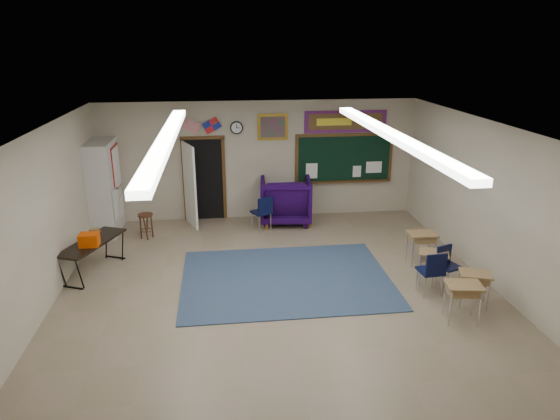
{
  "coord_description": "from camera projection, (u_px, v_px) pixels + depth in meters",
  "views": [
    {
      "loc": [
        -0.97,
        -7.85,
        4.4
      ],
      "look_at": [
        0.17,
        1.5,
        1.18
      ],
      "focal_mm": 32.0,
      "sensor_mm": 36.0,
      "label": 1
    }
  ],
  "objects": [
    {
      "name": "student_chair_desk_a",
      "position": [
        430.0,
        272.0,
        9.0
      ],
      "size": [
        0.46,
        0.46,
        0.86
      ],
      "primitive_type": null,
      "rotation": [
        0.0,
        0.0,
        3.22
      ],
      "color": "black",
      "rests_on": "floor"
    },
    {
      "name": "fluorescent_strips",
      "position": [
        281.0,
        136.0,
        7.96
      ],
      "size": [
        3.86,
        6.0,
        0.1
      ],
      "primitive_type": null,
      "color": "white",
      "rests_on": "ceiling"
    },
    {
      "name": "area_rug",
      "position": [
        286.0,
        278.0,
        9.68
      ],
      "size": [
        4.0,
        3.0,
        0.02
      ],
      "primitive_type": "cube",
      "color": "#32415F",
      "rests_on": "floor"
    },
    {
      "name": "doorway",
      "position": [
        200.0,
        181.0,
        12.48
      ],
      "size": [
        1.1,
        0.89,
        2.16
      ],
      "color": "black",
      "rests_on": "back_wall"
    },
    {
      "name": "front_wall",
      "position": [
        347.0,
        404.0,
        4.2
      ],
      "size": [
        8.0,
        0.04,
        3.0
      ],
      "primitive_type": "cube",
      "color": "beige",
      "rests_on": "floor"
    },
    {
      "name": "student_desk_back_left",
      "position": [
        462.0,
        301.0,
        8.12
      ],
      "size": [
        0.62,
        0.5,
        0.67
      ],
      "rotation": [
        0.0,
        0.0,
        -0.16
      ],
      "color": "olive",
      "rests_on": "floor"
    },
    {
      "name": "folding_table",
      "position": [
        94.0,
        256.0,
        9.84
      ],
      "size": [
        1.1,
        1.69,
        0.91
      ],
      "rotation": [
        0.0,
        0.0,
        -0.39
      ],
      "color": "black",
      "rests_on": "floor"
    },
    {
      "name": "student_desk_front_right",
      "position": [
        421.0,
        247.0,
        10.23
      ],
      "size": [
        0.57,
        0.43,
        0.68
      ],
      "rotation": [
        0.0,
        0.0,
        -0.01
      ],
      "color": "olive",
      "rests_on": "floor"
    },
    {
      "name": "floor",
      "position": [
        281.0,
        300.0,
        8.91
      ],
      "size": [
        9.0,
        9.0,
        0.0
      ],
      "primitive_type": "plane",
      "color": "#86725C",
      "rests_on": "ground"
    },
    {
      "name": "wall_clock",
      "position": [
        237.0,
        128.0,
        12.28
      ],
      "size": [
        0.32,
        0.05,
        0.32
      ],
      "color": "black",
      "rests_on": "back_wall"
    },
    {
      "name": "back_wall",
      "position": [
        259.0,
        160.0,
        12.65
      ],
      "size": [
        8.0,
        0.04,
        3.0
      ],
      "primitive_type": "cube",
      "color": "beige",
      "rests_on": "floor"
    },
    {
      "name": "student_desk_front_left",
      "position": [
        433.0,
        266.0,
        9.41
      ],
      "size": [
        0.65,
        0.57,
        0.64
      ],
      "rotation": [
        0.0,
        0.0,
        -0.38
      ],
      "color": "olive",
      "rests_on": "floor"
    },
    {
      "name": "chalkboard",
      "position": [
        344.0,
        160.0,
        12.88
      ],
      "size": [
        2.55,
        0.14,
        1.3
      ],
      "color": "#523317",
      "rests_on": "back_wall"
    },
    {
      "name": "wall_flags",
      "position": [
        201.0,
        123.0,
        12.12
      ],
      "size": [
        1.16,
        0.06,
        0.7
      ],
      "primitive_type": null,
      "color": "red",
      "rests_on": "back_wall"
    },
    {
      "name": "student_chair_desk_b",
      "position": [
        449.0,
        267.0,
        9.3
      ],
      "size": [
        0.49,
        0.49,
        0.76
      ],
      "primitive_type": null,
      "rotation": [
        0.0,
        0.0,
        0.35
      ],
      "color": "black",
      "rests_on": "floor"
    },
    {
      "name": "wingback_armchair",
      "position": [
        286.0,
        200.0,
        12.57
      ],
      "size": [
        1.36,
        1.4,
        1.16
      ],
      "primitive_type": "imported",
      "rotation": [
        0.0,
        0.0,
        3.04
      ],
      "color": "#1A0534",
      "rests_on": "floor"
    },
    {
      "name": "student_chair_reading",
      "position": [
        261.0,
        213.0,
        12.03
      ],
      "size": [
        0.59,
        0.59,
        0.88
      ],
      "primitive_type": null,
      "rotation": [
        0.0,
        0.0,
        3.61
      ],
      "color": "black",
      "rests_on": "floor"
    },
    {
      "name": "wooden_stool",
      "position": [
        146.0,
        226.0,
        11.58
      ],
      "size": [
        0.34,
        0.34,
        0.59
      ],
      "color": "#502918",
      "rests_on": "floor"
    },
    {
      "name": "ceiling",
      "position": [
        281.0,
        133.0,
        7.94
      ],
      "size": [
        8.0,
        9.0,
        0.04
      ],
      "primitive_type": "cube",
      "color": "silver",
      "rests_on": "back_wall"
    },
    {
      "name": "framed_art_print",
      "position": [
        273.0,
        127.0,
        12.38
      ],
      "size": [
        0.75,
        0.05,
        0.65
      ],
      "color": "#A67D20",
      "rests_on": "back_wall"
    },
    {
      "name": "student_desk_back_right",
      "position": [
        474.0,
        287.0,
        8.61
      ],
      "size": [
        0.62,
        0.54,
        0.63
      ],
      "rotation": [
        0.0,
        0.0,
        -0.32
      ],
      "color": "olive",
      "rests_on": "floor"
    },
    {
      "name": "bulletin_board",
      "position": [
        346.0,
        122.0,
        12.56
      ],
      "size": [
        2.1,
        0.05,
        0.55
      ],
      "color": "red",
      "rests_on": "back_wall"
    },
    {
      "name": "storage_cabinet",
      "position": [
        105.0,
        188.0,
        11.74
      ],
      "size": [
        0.59,
        1.25,
        2.2
      ],
      "color": "silver",
      "rests_on": "floor"
    },
    {
      "name": "right_wall",
      "position": [
        503.0,
        212.0,
        8.88
      ],
      "size": [
        0.04,
        9.0,
        3.0
      ],
      "primitive_type": "cube",
      "color": "beige",
      "rests_on": "floor"
    },
    {
      "name": "left_wall",
      "position": [
        33.0,
        231.0,
        7.97
      ],
      "size": [
        0.04,
        9.0,
        3.0
      ],
      "primitive_type": "cube",
      "color": "beige",
      "rests_on": "floor"
    }
  ]
}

